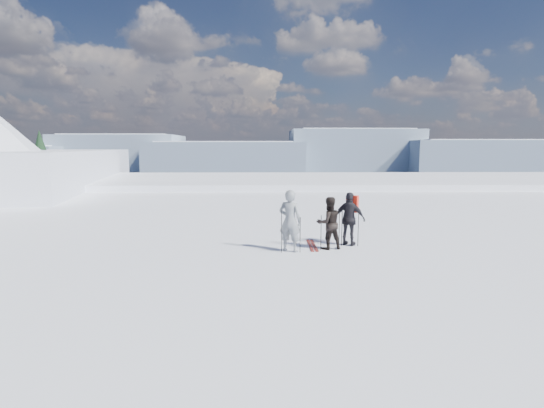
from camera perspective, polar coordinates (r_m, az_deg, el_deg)
The scene contains 8 objects.
lake_basin at distance 40.45m, azimuth 1.25°, elevation -6.35°, with size 820.00×820.00×71.62m.
far_mountain_range at distance 465.16m, azimuth 2.66°, elevation 6.38°, with size 770.00×110.00×53.00m.
skier_grey at distance 13.41m, azimuth 2.43°, elevation -2.26°, with size 0.72×0.47×1.98m, color gray.
skier_dark at distance 13.88m, azimuth 7.63°, elevation -2.56°, with size 0.83×0.65×1.71m, color black.
skier_pack at distance 14.47m, azimuth 10.39°, elevation -2.00°, with size 1.06×0.44×1.81m, color black.
backpack at distance 14.56m, azimuth 10.81°, elevation 2.77°, with size 0.39×0.22×0.57m, color red.
ski_poles at distance 13.85m, azimuth 7.01°, elevation -3.57°, with size 2.63×0.86×1.37m.
skis_loose at distance 14.41m, azimuth 5.42°, elevation -5.55°, with size 0.24×1.70×0.03m.
Camera 1 is at (-1.71, -9.21, 3.31)m, focal length 28.00 mm.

